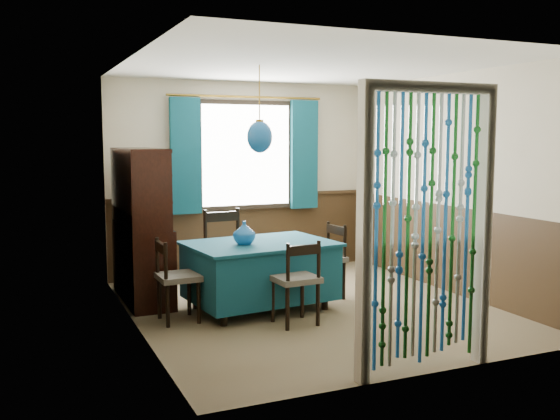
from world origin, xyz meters
name	(u,v)px	position (x,y,z in m)	size (l,w,h in m)	color
floor	(311,308)	(0.00, 0.00, 0.00)	(4.00, 4.00, 0.00)	brown
ceiling	(312,65)	(0.00, 0.00, 2.50)	(4.00, 4.00, 0.00)	silver
wall_back	(245,178)	(0.00, 2.00, 1.25)	(3.60, 3.60, 0.00)	beige
wall_front	(432,210)	(0.00, -2.00, 1.25)	(3.60, 3.60, 0.00)	beige
wall_left	(135,196)	(-1.80, 0.00, 1.25)	(4.00, 4.00, 0.00)	beige
wall_right	(453,184)	(1.80, 0.00, 1.25)	(4.00, 4.00, 0.00)	beige
wainscot_back	(245,234)	(0.00, 1.99, 0.50)	(3.60, 3.60, 0.00)	#372615
wainscot_front	(428,309)	(0.00, -1.99, 0.50)	(3.60, 3.60, 0.00)	#372615
wainscot_left	(139,276)	(-1.79, 0.00, 0.50)	(4.00, 4.00, 0.00)	#372615
wainscot_right	(450,249)	(1.79, 0.00, 0.50)	(4.00, 4.00, 0.00)	#372615
window	(246,155)	(0.00, 1.95, 1.55)	(1.32, 0.12, 1.42)	black
doorway	(427,236)	(0.00, -1.94, 1.05)	(1.16, 0.12, 2.18)	silver
dining_table	(260,270)	(-0.50, 0.18, 0.41)	(1.57, 1.17, 0.70)	#104354
chair_near	(297,280)	(-0.39, -0.47, 0.44)	(0.43, 0.41, 0.82)	black
chair_far	(227,251)	(-0.63, 0.87, 0.51)	(0.50, 0.48, 0.97)	black
chair_left	(176,278)	(-1.42, 0.09, 0.43)	(0.39, 0.41, 0.81)	black
chair_right	(326,259)	(0.34, 0.33, 0.44)	(0.43, 0.45, 0.83)	black
sideboard	(141,248)	(-1.56, 1.03, 0.58)	(0.45, 1.28, 1.66)	black
pendant_lamp	(260,137)	(-0.50, 0.18, 1.79)	(0.26, 0.26, 0.88)	olive
vase_table	(244,234)	(-0.69, 0.13, 0.81)	(0.21, 0.21, 0.22)	#134C86
bowl_shelf	(151,196)	(-1.50, 0.77, 1.17)	(0.23, 0.23, 0.06)	beige
vase_sideboard	(142,214)	(-1.50, 1.26, 0.93)	(0.18, 0.18, 0.19)	beige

